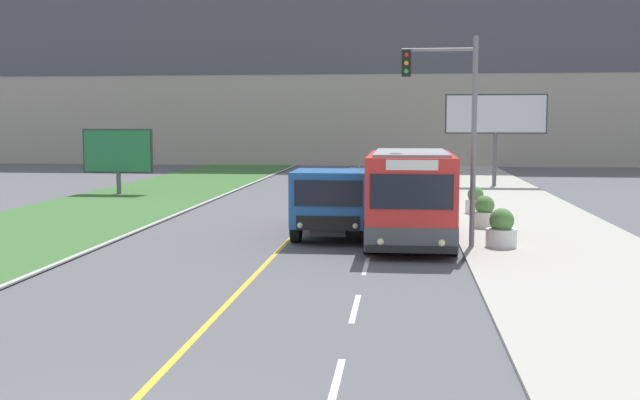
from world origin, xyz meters
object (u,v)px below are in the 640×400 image
Objects in this scene: billboard_large at (496,117)px; planter_round_third at (475,201)px; billboard_small at (118,152)px; planter_round_second at (485,213)px; dump_truck at (334,202)px; car_distant at (363,183)px; city_bus at (410,198)px; planter_round_near at (501,230)px; traffic_light_mast at (454,115)px.

billboard_large is 5.29× the size of planter_round_third.
billboard_large reaches higher than planter_round_third.
planter_round_second is at bearing -31.69° from billboard_small.
planter_round_third is (5.31, 6.66, -0.62)m from dump_truck.
planter_round_second is at bearing -66.55° from car_distant.
city_bus is 0.90× the size of dump_truck.
billboard_large is at bearing 83.79° from planter_round_near.
planter_round_near is (5.30, -1.77, -0.59)m from dump_truck.
city_bus is 21.49m from billboard_small.
billboard_large is (3.91, 22.13, 0.09)m from traffic_light_mast.
billboard_large is (7.45, 6.44, 3.48)m from car_distant.
billboard_small is at bearing -161.74° from billboard_large.
traffic_light_mast is (3.80, -1.77, 2.88)m from dump_truck.
dump_truck reaches higher than car_distant.
planter_round_near reaches higher than planter_round_third.
billboard_large is at bearing 18.26° from billboard_small.
car_distant is 12.52m from planter_round_second.
dump_truck is 5.82× the size of planter_round_third.
planter_round_third is (5.05, -7.27, -0.11)m from car_distant.
planter_round_near is (-2.41, -22.13, -3.56)m from billboard_large.
traffic_light_mast reaches higher than billboard_small.
planter_round_third is (1.51, 8.42, -3.50)m from traffic_light_mast.
car_distant is at bearing -139.17° from billboard_large.
billboard_large is 22.55m from planter_round_near.
city_bus is at bearing 173.07° from planter_round_near.
car_distant is at bearing 107.80° from planter_round_near.
billboard_large is at bearing 82.16° from planter_round_second.
car_distant is 3.85× the size of planter_round_third.
planter_round_near is at bearing -89.22° from planter_round_second.
planter_round_second is 1.03× the size of planter_round_third.
traffic_light_mast is 5.65m from planter_round_second.
planter_round_near is at bearing -0.17° from traffic_light_mast.
billboard_small is 23.81m from planter_round_near.
traffic_light_mast reaches higher than planter_round_second.
planter_round_second is (-2.47, -17.92, -3.57)m from billboard_large.
billboard_large is at bearing 40.83° from car_distant.
planter_round_second is at bearing 24.97° from dump_truck.
billboard_small is 19.48m from planter_round_third.
car_distant is 8.85m from planter_round_third.
planter_round_near is 4.21m from planter_round_second.
billboard_small is at bearing 135.60° from city_bus.
billboard_small is (-15.34, 15.03, 0.75)m from city_bus.
planter_round_second is at bearing 71.10° from traffic_light_mast.
dump_truck is at bearing 161.51° from planter_round_near.
dump_truck is at bearing -46.68° from billboard_small.
planter_round_second is (1.44, 4.21, -3.48)m from traffic_light_mast.
billboard_small is 21.29m from planter_round_second.
city_bus reaches higher than car_distant.
car_distant is 0.73× the size of billboard_large.
dump_truck reaches higher than planter_round_second.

